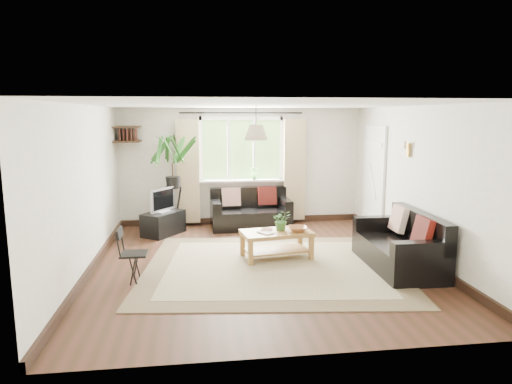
{
  "coord_description": "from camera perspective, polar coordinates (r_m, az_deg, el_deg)",
  "views": [
    {
      "loc": [
        -0.93,
        -6.66,
        2.25
      ],
      "look_at": [
        0.0,
        0.4,
        1.05
      ],
      "focal_mm": 32.0,
      "sensor_mm": 36.0,
      "label": 1
    }
  ],
  "objects": [
    {
      "name": "book_b",
      "position": [
        7.26,
        0.65,
        -4.73
      ],
      "size": [
        0.22,
        0.27,
        0.02
      ],
      "primitive_type": "imported",
      "rotation": [
        0.0,
        0.0,
        -0.25
      ],
      "color": "brown",
      "rests_on": "coffee_table"
    },
    {
      "name": "door",
      "position": [
        9.11,
        14.5,
        1.37
      ],
      "size": [
        0.06,
        0.96,
        2.06
      ],
      "primitive_type": "cube",
      "color": "silver",
      "rests_on": "wall_right"
    },
    {
      "name": "tv_stand",
      "position": [
        8.89,
        -11.51,
        -3.84
      ],
      "size": [
        0.85,
        0.93,
        0.44
      ],
      "primitive_type": "cube",
      "rotation": [
        0.0,
        0.0,
        0.94
      ],
      "color": "black",
      "rests_on": "floor"
    },
    {
      "name": "wall_left",
      "position": [
        6.92,
        -20.52,
        0.23
      ],
      "size": [
        0.02,
        5.5,
        2.4
      ],
      "primitive_type": "cube",
      "color": "beige",
      "rests_on": "floor"
    },
    {
      "name": "folding_chair",
      "position": [
        6.48,
        -14.99,
        -7.59
      ],
      "size": [
        0.39,
        0.39,
        0.75
      ],
      "primitive_type": null,
      "rotation": [
        0.0,
        0.0,
        1.56
      ],
      "color": "black",
      "rests_on": "floor"
    },
    {
      "name": "table_plant",
      "position": [
        7.26,
        3.2,
        -3.53
      ],
      "size": [
        0.29,
        0.25,
        0.32
      ],
      "primitive_type": "imported",
      "rotation": [
        0.0,
        0.0,
        0.0
      ],
      "color": "#346428",
      "rests_on": "coffee_table"
    },
    {
      "name": "sofa_right",
      "position": [
        7.11,
        17.38,
        -5.98
      ],
      "size": [
        1.7,
        0.87,
        0.79
      ],
      "primitive_type": null,
      "rotation": [
        0.0,
        0.0,
        -1.59
      ],
      "color": "black",
      "rests_on": "floor"
    },
    {
      "name": "wall_right",
      "position": [
        7.56,
        19.55,
        1.03
      ],
      "size": [
        0.02,
        5.5,
        2.4
      ],
      "primitive_type": "cube",
      "color": "beige",
      "rests_on": "floor"
    },
    {
      "name": "rug",
      "position": [
        6.94,
        2.04,
        -9.27
      ],
      "size": [
        4.1,
        3.63,
        0.02
      ],
      "primitive_type": "cube",
      "rotation": [
        0.0,
        0.0,
        -0.11
      ],
      "color": "beige",
      "rests_on": "floor"
    },
    {
      "name": "book_a",
      "position": [
        7.05,
        0.69,
        -5.2
      ],
      "size": [
        0.28,
        0.3,
        0.02
      ],
      "primitive_type": "imported",
      "rotation": [
        0.0,
        0.0,
        0.58
      ],
      "color": "white",
      "rests_on": "coffee_table"
    },
    {
      "name": "corner_shelf",
      "position": [
        9.26,
        -15.8,
        6.98
      ],
      "size": [
        0.5,
        0.5,
        0.34
      ],
      "primitive_type": null,
      "color": "black",
      "rests_on": "wall_back"
    },
    {
      "name": "tv",
      "position": [
        8.79,
        -11.61,
        -0.93
      ],
      "size": [
        0.54,
        0.63,
        0.48
      ],
      "primitive_type": null,
      "rotation": [
        0.0,
        0.0,
        0.94
      ],
      "color": "#A5A5AA",
      "rests_on": "tv_stand"
    },
    {
      "name": "coffee_table",
      "position": [
        7.28,
        2.56,
        -6.62
      ],
      "size": [
        1.16,
        0.75,
        0.44
      ],
      "primitive_type": null,
      "rotation": [
        0.0,
        0.0,
        0.15
      ],
      "color": "olive",
      "rests_on": "floor"
    },
    {
      "name": "ceiling",
      "position": [
        6.73,
        0.45,
        10.84
      ],
      "size": [
        5.5,
        5.5,
        0.0
      ],
      "primitive_type": "plane",
      "rotation": [
        3.14,
        0.0,
        0.0
      ],
      "color": "white",
      "rests_on": "floor"
    },
    {
      "name": "palm_stand",
      "position": [
        9.09,
        -10.33,
        1.13
      ],
      "size": [
        0.91,
        0.91,
        1.88
      ],
      "primitive_type": null,
      "rotation": [
        0.0,
        0.0,
        -0.29
      ],
      "color": "black",
      "rests_on": "floor"
    },
    {
      "name": "wall_sconce",
      "position": [
        7.74,
        18.31,
        5.31
      ],
      "size": [
        0.12,
        0.12,
        0.28
      ],
      "primitive_type": null,
      "color": "beige",
      "rests_on": "wall_right"
    },
    {
      "name": "sofa_back",
      "position": [
        9.21,
        -0.68,
        -2.19
      ],
      "size": [
        1.62,
        0.86,
        0.75
      ],
      "primitive_type": null,
      "rotation": [
        0.0,
        0.0,
        0.04
      ],
      "color": "black",
      "rests_on": "floor"
    },
    {
      "name": "wall_back",
      "position": [
        9.51,
        -1.84,
        3.22
      ],
      "size": [
        5.0,
        0.02,
        2.4
      ],
      "primitive_type": "cube",
      "color": "beige",
      "rests_on": "floor"
    },
    {
      "name": "sill_plant",
      "position": [
        9.44,
        -0.26,
        2.35
      ],
      "size": [
        0.14,
        0.1,
        0.27
      ],
      "primitive_type": "imported",
      "color": "#2D6023",
      "rests_on": "window"
    },
    {
      "name": "floor",
      "position": [
        7.09,
        0.43,
        -8.94
      ],
      "size": [
        5.5,
        5.5,
        0.0
      ],
      "primitive_type": "plane",
      "color": "#301D10",
      "rests_on": "ground"
    },
    {
      "name": "bowl",
      "position": [
        7.23,
        5.22,
        -4.63
      ],
      "size": [
        0.34,
        0.34,
        0.08
      ],
      "primitive_type": "imported",
      "rotation": [
        0.0,
        0.0,
        -0.12
      ],
      "color": "#9C6036",
      "rests_on": "coffee_table"
    },
    {
      "name": "pendant_lamp",
      "position": [
        7.12,
        0.0,
        7.96
      ],
      "size": [
        0.36,
        0.36,
        0.54
      ],
      "primitive_type": null,
      "color": "beige",
      "rests_on": "ceiling"
    },
    {
      "name": "window",
      "position": [
        9.44,
        -1.83,
        5.31
      ],
      "size": [
        2.5,
        0.16,
        2.16
      ],
      "primitive_type": null,
      "color": "white",
      "rests_on": "wall_back"
    },
    {
      "name": "wall_front",
      "position": [
        4.15,
        5.68,
        -5.12
      ],
      "size": [
        5.0,
        0.02,
        2.4
      ],
      "primitive_type": "cube",
      "color": "beige",
      "rests_on": "floor"
    }
  ]
}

